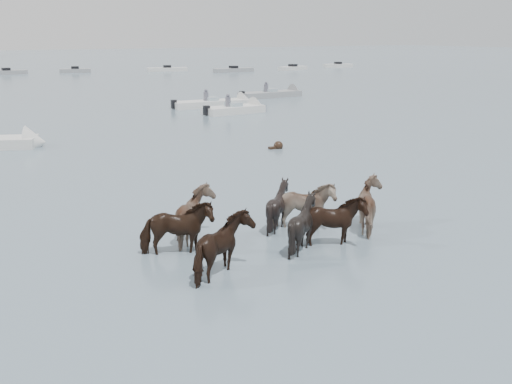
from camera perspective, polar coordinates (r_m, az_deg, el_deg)
ground at (r=12.94m, az=1.97°, el=-8.03°), size 400.00×400.00×0.00m
pony_herd at (r=14.52m, az=1.95°, el=-2.87°), size 7.08×4.26×1.52m
swimming_pony at (r=26.85m, az=2.14°, el=4.55°), size 0.72×0.44×0.44m
motorboat_c at (r=42.91m, az=-3.45°, el=8.77°), size 6.36×2.00×1.92m
motorboat_d at (r=39.42m, az=-1.37°, el=8.21°), size 4.85×1.98×1.92m
motorboat_e at (r=49.58m, az=2.18°, el=9.67°), size 6.19×1.84×1.92m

